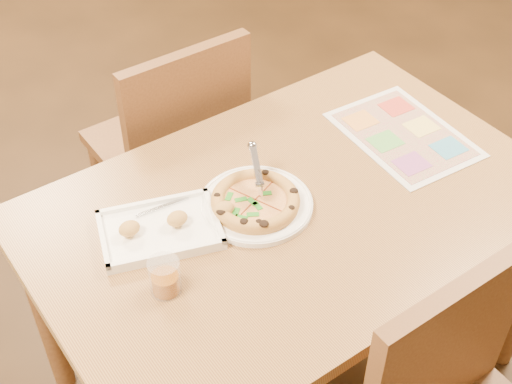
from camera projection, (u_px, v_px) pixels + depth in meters
dining_table at (294, 228)px, 1.83m from camera, size 1.30×0.85×0.72m
chair_far at (176, 132)px, 2.24m from camera, size 0.42×0.42×0.47m
plate at (256, 205)px, 1.76m from camera, size 0.29×0.29×0.02m
pizza at (255, 201)px, 1.74m from camera, size 0.22×0.22×0.03m
pizza_cutter at (257, 171)px, 1.75m from camera, size 0.07×0.13×0.08m
appetizer_tray at (164, 229)px, 1.69m from camera, size 0.34×0.27×0.05m
glass_tumbler at (165, 278)px, 1.54m from camera, size 0.07×0.07×0.09m
menu at (403, 134)px, 1.98m from camera, size 0.31×0.41×0.00m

